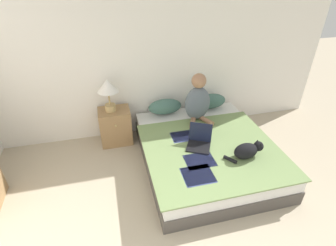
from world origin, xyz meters
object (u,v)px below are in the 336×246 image
object	(u,v)px
pillow_near	(165,107)
cat_tabby	(248,150)
laptop_open	(199,142)
bed	(206,152)
person_sitting	(198,101)
nightstand	(116,126)
pillow_far	(210,101)
table_lamp	(108,88)

from	to	relation	value
pillow_near	cat_tabby	world-z (taller)	pillow_near
laptop_open	pillow_near	bearing A→B (deg)	132.15
bed	person_sitting	bearing A→B (deg)	84.59
person_sitting	cat_tabby	distance (m)	1.07
person_sitting	laptop_open	xyz separation A→B (m)	(-0.19, -0.64, -0.26)
laptop_open	nightstand	distance (m)	1.37
pillow_near	pillow_far	bearing A→B (deg)	0.00
table_lamp	cat_tabby	bearing A→B (deg)	-38.81
person_sitting	nightstand	size ratio (longest dim) A/B	1.30
person_sitting	pillow_near	bearing A→B (deg)	146.77
pillow_far	bed	bearing A→B (deg)	-113.79
pillow_near	person_sitting	xyz separation A→B (m)	(0.43, -0.28, 0.20)
pillow_near	table_lamp	bearing A→B (deg)	-177.66
laptop_open	person_sitting	bearing A→B (deg)	100.90
bed	table_lamp	xyz separation A→B (m)	(-1.21, 0.82, 0.73)
pillow_near	person_sitting	bearing A→B (deg)	-33.23
person_sitting	laptop_open	size ratio (longest dim) A/B	1.78
cat_tabby	laptop_open	world-z (taller)	laptop_open
pillow_far	table_lamp	bearing A→B (deg)	-178.77
laptop_open	nightstand	size ratio (longest dim) A/B	0.73
bed	pillow_near	xyz separation A→B (m)	(-0.38, 0.86, 0.31)
person_sitting	cat_tabby	world-z (taller)	person_sitting
pillow_far	cat_tabby	xyz separation A→B (m)	(-0.02, -1.29, -0.02)
person_sitting	table_lamp	distance (m)	1.30
cat_tabby	laptop_open	xyz separation A→B (m)	(-0.49, 0.37, -0.04)
pillow_far	cat_tabby	distance (m)	1.29
cat_tabby	laptop_open	bearing A→B (deg)	137.24
pillow_near	laptop_open	distance (m)	0.95
bed	nightstand	bearing A→B (deg)	144.85
pillow_near	person_sitting	distance (m)	0.55
person_sitting	table_lamp	size ratio (longest dim) A/B	1.48
pillow_far	laptop_open	size ratio (longest dim) A/B	1.28
bed	laptop_open	distance (m)	0.29
cat_tabby	table_lamp	world-z (taller)	table_lamp
pillow_near	person_sitting	world-z (taller)	person_sitting
nightstand	table_lamp	xyz separation A→B (m)	(-0.04, 0.00, 0.64)
bed	laptop_open	world-z (taller)	laptop_open
cat_tabby	table_lamp	distance (m)	2.05
laptop_open	table_lamp	size ratio (longest dim) A/B	0.83
pillow_near	nightstand	size ratio (longest dim) A/B	0.94
person_sitting	laptop_open	distance (m)	0.71
bed	nightstand	size ratio (longest dim) A/B	3.55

